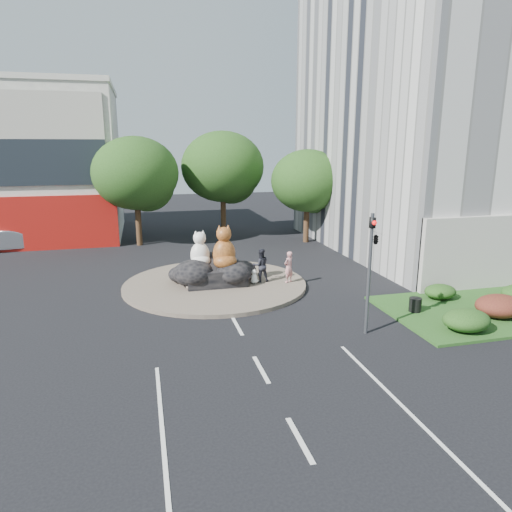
{
  "coord_description": "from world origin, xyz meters",
  "views": [
    {
      "loc": [
        -3.69,
        -13.93,
        7.55
      ],
      "look_at": [
        1.9,
        8.25,
        2.0
      ],
      "focal_mm": 32.0,
      "sensor_mm": 36.0,
      "label": 1
    }
  ],
  "objects_px": {
    "cat_tabby": "(224,247)",
    "kitten_calico": "(190,281)",
    "pedestrian_pink": "(289,267)",
    "pedestrian_dark": "(261,265)",
    "cat_white": "(200,248)",
    "litter_bin": "(415,305)",
    "parked_car": "(13,239)",
    "kitten_white": "(254,276)"
  },
  "relations": [
    {
      "from": "kitten_calico",
      "to": "parked_car",
      "type": "bearing_deg",
      "value": 173.46
    },
    {
      "from": "kitten_calico",
      "to": "pedestrian_pink",
      "type": "height_order",
      "value": "pedestrian_pink"
    },
    {
      "from": "pedestrian_pink",
      "to": "pedestrian_dark",
      "type": "bearing_deg",
      "value": -50.09
    },
    {
      "from": "cat_white",
      "to": "cat_tabby",
      "type": "distance_m",
      "value": 1.38
    },
    {
      "from": "kitten_calico",
      "to": "cat_white",
      "type": "bearing_deg",
      "value": 99.95
    },
    {
      "from": "kitten_white",
      "to": "cat_tabby",
      "type": "bearing_deg",
      "value": 136.15
    },
    {
      "from": "kitten_calico",
      "to": "pedestrian_dark",
      "type": "relative_size",
      "value": 0.48
    },
    {
      "from": "kitten_calico",
      "to": "pedestrian_dark",
      "type": "bearing_deg",
      "value": 48.3
    },
    {
      "from": "cat_white",
      "to": "parked_car",
      "type": "bearing_deg",
      "value": 131.21
    },
    {
      "from": "cat_white",
      "to": "litter_bin",
      "type": "height_order",
      "value": "cat_white"
    },
    {
      "from": "parked_car",
      "to": "litter_bin",
      "type": "height_order",
      "value": "parked_car"
    },
    {
      "from": "cat_white",
      "to": "pedestrian_pink",
      "type": "relative_size",
      "value": 1.16
    },
    {
      "from": "cat_white",
      "to": "cat_tabby",
      "type": "xyz_separation_m",
      "value": [
        1.23,
        -0.6,
        0.17
      ]
    },
    {
      "from": "parked_car",
      "to": "kitten_calico",
      "type": "bearing_deg",
      "value": -149.26
    },
    {
      "from": "pedestrian_dark",
      "to": "litter_bin",
      "type": "distance_m",
      "value": 8.38
    },
    {
      "from": "pedestrian_pink",
      "to": "litter_bin",
      "type": "height_order",
      "value": "pedestrian_pink"
    },
    {
      "from": "kitten_white",
      "to": "pedestrian_pink",
      "type": "distance_m",
      "value": 1.97
    },
    {
      "from": "cat_white",
      "to": "pedestrian_pink",
      "type": "distance_m",
      "value": 4.96
    },
    {
      "from": "kitten_calico",
      "to": "litter_bin",
      "type": "relative_size",
      "value": 1.41
    },
    {
      "from": "pedestrian_dark",
      "to": "parked_car",
      "type": "relative_size",
      "value": 0.39
    },
    {
      "from": "cat_tabby",
      "to": "litter_bin",
      "type": "distance_m",
      "value": 10.07
    },
    {
      "from": "kitten_white",
      "to": "litter_bin",
      "type": "height_order",
      "value": "kitten_white"
    },
    {
      "from": "cat_white",
      "to": "litter_bin",
      "type": "distance_m",
      "value": 11.37
    },
    {
      "from": "cat_tabby",
      "to": "kitten_calico",
      "type": "height_order",
      "value": "cat_tabby"
    },
    {
      "from": "pedestrian_pink",
      "to": "litter_bin",
      "type": "relative_size",
      "value": 2.71
    },
    {
      "from": "cat_tabby",
      "to": "parked_car",
      "type": "relative_size",
      "value": 0.49
    },
    {
      "from": "cat_white",
      "to": "pedestrian_dark",
      "type": "bearing_deg",
      "value": -15.91
    },
    {
      "from": "cat_tabby",
      "to": "litter_bin",
      "type": "height_order",
      "value": "cat_tabby"
    },
    {
      "from": "cat_tabby",
      "to": "litter_bin",
      "type": "relative_size",
      "value": 3.69
    },
    {
      "from": "cat_tabby",
      "to": "kitten_calico",
      "type": "bearing_deg",
      "value": -162.12
    },
    {
      "from": "cat_white",
      "to": "litter_bin",
      "type": "relative_size",
      "value": 3.16
    },
    {
      "from": "pedestrian_dark",
      "to": "litter_bin",
      "type": "relative_size",
      "value": 2.92
    },
    {
      "from": "pedestrian_pink",
      "to": "pedestrian_dark",
      "type": "height_order",
      "value": "pedestrian_dark"
    },
    {
      "from": "kitten_white",
      "to": "pedestrian_dark",
      "type": "distance_m",
      "value": 0.72
    },
    {
      "from": "pedestrian_pink",
      "to": "pedestrian_dark",
      "type": "relative_size",
      "value": 0.93
    },
    {
      "from": "kitten_white",
      "to": "litter_bin",
      "type": "xyz_separation_m",
      "value": [
        6.19,
        -5.85,
        -0.16
      ]
    },
    {
      "from": "cat_white",
      "to": "parked_car",
      "type": "xyz_separation_m",
      "value": [
        -12.3,
        12.26,
        -1.32
      ]
    },
    {
      "from": "pedestrian_dark",
      "to": "cat_white",
      "type": "bearing_deg",
      "value": -13.47
    },
    {
      "from": "kitten_white",
      "to": "parked_car",
      "type": "relative_size",
      "value": 0.17
    },
    {
      "from": "kitten_calico",
      "to": "parked_car",
      "type": "height_order",
      "value": "parked_car"
    },
    {
      "from": "cat_white",
      "to": "kitten_calico",
      "type": "distance_m",
      "value": 1.95
    },
    {
      "from": "litter_bin",
      "to": "kitten_calico",
      "type": "bearing_deg",
      "value": 149.81
    }
  ]
}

